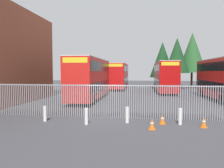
% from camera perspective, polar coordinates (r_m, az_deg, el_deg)
% --- Properties ---
extents(ground_plane, '(100.00, 100.00, 0.00)m').
position_cam_1_polar(ground_plane, '(22.26, 1.36, -4.55)').
color(ground_plane, '#3D3D42').
extents(palisade_fence, '(15.34, 0.14, 2.35)m').
position_cam_1_polar(palisade_fence, '(14.26, -2.42, -4.22)').
color(palisade_fence, gray).
rests_on(palisade_fence, ground).
extents(double_decker_bus_near_gate, '(2.54, 10.81, 4.42)m').
position_cam_1_polar(double_decker_bus_near_gate, '(23.34, -5.80, 1.77)').
color(double_decker_bus_near_gate, red).
rests_on(double_decker_bus_near_gate, ground).
extents(double_decker_bus_behind_fence_left, '(2.54, 10.81, 4.42)m').
position_cam_1_polar(double_decker_bus_behind_fence_left, '(25.78, 27.08, 1.57)').
color(double_decker_bus_behind_fence_left, red).
rests_on(double_decker_bus_behind_fence_left, ground).
extents(double_decker_bus_behind_fence_right, '(2.54, 10.81, 4.42)m').
position_cam_1_polar(double_decker_bus_behind_fence_right, '(32.39, 13.87, 2.13)').
color(double_decker_bus_behind_fence_right, '#B70C0C').
rests_on(double_decker_bus_behind_fence_right, ground).
extents(double_decker_bus_far_back, '(2.54, 10.81, 4.42)m').
position_cam_1_polar(double_decker_bus_far_back, '(37.59, 1.89, 2.38)').
color(double_decker_bus_far_back, red).
rests_on(double_decker_bus_far_back, ground).
extents(bollard_near_left, '(0.20, 0.20, 0.95)m').
position_cam_1_polar(bollard_near_left, '(13.92, -17.32, -7.50)').
color(bollard_near_left, silver).
rests_on(bollard_near_left, ground).
extents(bollard_center_front, '(0.20, 0.20, 0.95)m').
position_cam_1_polar(bollard_center_front, '(12.60, -6.80, -8.50)').
color(bollard_center_front, silver).
rests_on(bollard_center_front, ground).
extents(bollard_near_right, '(0.20, 0.20, 0.95)m').
position_cam_1_polar(bollard_near_right, '(12.95, 4.05, -8.16)').
color(bollard_near_right, silver).
rests_on(bollard_near_right, ground).
extents(bollard_far_right, '(0.20, 0.20, 0.95)m').
position_cam_1_polar(bollard_far_right, '(13.09, 17.59, -8.19)').
color(bollard_far_right, silver).
rests_on(bollard_far_right, ground).
extents(traffic_cone_by_gate, '(0.34, 0.34, 0.59)m').
position_cam_1_polar(traffic_cone_by_gate, '(12.91, 23.13, -9.30)').
color(traffic_cone_by_gate, orange).
rests_on(traffic_cone_by_gate, ground).
extents(traffic_cone_mid_forecourt, '(0.34, 0.34, 0.59)m').
position_cam_1_polar(traffic_cone_mid_forecourt, '(12.99, 13.19, -9.04)').
color(traffic_cone_mid_forecourt, orange).
rests_on(traffic_cone_mid_forecourt, ground).
extents(traffic_cone_near_kerb, '(0.34, 0.34, 0.59)m').
position_cam_1_polar(traffic_cone_near_kerb, '(11.71, 10.53, -10.38)').
color(traffic_cone_near_kerb, orange).
rests_on(traffic_cone_near_kerb, ground).
extents(tree_tall_back, '(4.61, 4.61, 8.55)m').
position_cam_1_polar(tree_tall_back, '(41.58, 13.19, 6.27)').
color(tree_tall_back, '#4C3823').
rests_on(tree_tall_back, ground).
extents(tree_short_side, '(4.15, 4.15, 8.72)m').
position_cam_1_polar(tree_short_side, '(38.26, 16.81, 7.23)').
color(tree_short_side, '#4C3823').
rests_on(tree_short_side, ground).
extents(tree_mid_row, '(4.95, 4.95, 9.95)m').
position_cam_1_polar(tree_mid_row, '(41.43, 20.46, 7.76)').
color(tree_mid_row, '#4C3823').
rests_on(tree_mid_row, ground).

